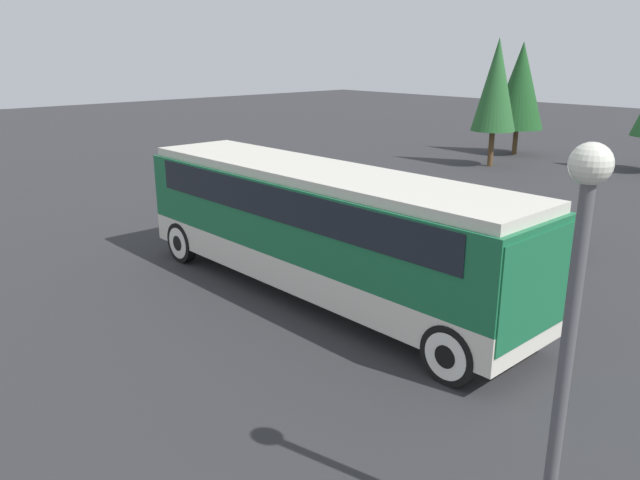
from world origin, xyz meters
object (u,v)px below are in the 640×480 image
parked_car_mid (499,218)px  lamp_post (574,298)px  parked_car_near (371,194)px  tour_bus (323,221)px

parked_car_mid → lamp_post: 13.84m
parked_car_near → parked_car_mid: bearing=6.2°
parked_car_near → lamp_post: (12.79, -10.65, 2.64)m
tour_bus → parked_car_near: size_ratio=2.62×
tour_bus → lamp_post: 8.80m
lamp_post → parked_car_mid: bearing=124.4°
tour_bus → parked_car_near: 8.63m
parked_car_near → parked_car_mid: (5.11, 0.56, -0.03)m
tour_bus → parked_car_mid: tour_bus is taller
parked_car_near → parked_car_mid: size_ratio=1.00×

